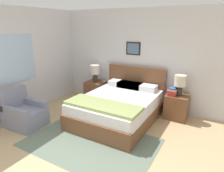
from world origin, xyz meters
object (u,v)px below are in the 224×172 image
nightstand_near_window (96,91)px  table_lamp_near_window (95,71)px  nightstand_by_door (177,106)px  bed (118,107)px  table_lamp_by_door (180,82)px  armchair (24,114)px

nightstand_near_window → table_lamp_near_window: (-0.01, 0.01, 0.61)m
nightstand_by_door → table_lamp_near_window: size_ratio=1.20×
bed → nightstand_by_door: bearing=33.4°
table_lamp_by_door → table_lamp_near_window: bearing=180.0°
bed → table_lamp_near_window: 1.54m
bed → nightstand_near_window: 1.42m
armchair → table_lamp_by_door: table_lamp_by_door is taller
bed → table_lamp_by_door: 1.55m
table_lamp_near_window → table_lamp_by_door: size_ratio=1.00×
nightstand_by_door → table_lamp_by_door: (0.02, 0.01, 0.61)m
nightstand_by_door → nightstand_near_window: bearing=180.0°
table_lamp_by_door → armchair: bearing=-143.8°
bed → table_lamp_near_window: size_ratio=4.33×
table_lamp_near_window → bed: bearing=-33.4°
table_lamp_near_window → armchair: bearing=-103.0°
bed → armchair: size_ratio=2.54×
bed → nightstand_by_door: 1.42m
nightstand_by_door → table_lamp_by_door: bearing=17.7°
nightstand_near_window → table_lamp_by_door: table_lamp_by_door is taller
bed → armchair: (-1.68, -1.32, -0.05)m
armchair → table_lamp_near_window: 2.25m
armchair → nightstand_by_door: 3.55m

